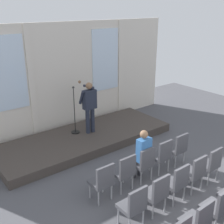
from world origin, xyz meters
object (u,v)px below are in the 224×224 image
chair_r2_c1 (198,220)px  chair_r0_c0 (102,180)px  chair_r0_c1 (124,171)px  chair_r1_c0 (134,204)px  mic_stand (75,123)px  speaker (89,104)px  audience_r0_c2 (142,153)px  chair_r0_c2 (144,162)px  chair_r1_c2 (177,181)px  chair_r1_c3 (195,171)px  chair_r0_c4 (178,147)px  chair_r0_c3 (162,154)px  chair_r2_c2 (218,206)px  chair_r1_c4 (211,163)px  chair_r1_c1 (157,192)px

chair_r2_c1 → chair_r0_c0: bearing=107.1°
chair_r0_c1 → chair_r1_c0: same height
mic_stand → chair_r0_c1: (-0.49, -3.04, -0.07)m
speaker → audience_r0_c2: 2.76m
speaker → chair_r0_c2: 2.88m
chair_r2_c1 → speaker: bearing=79.6°
chair_r1_c2 → chair_r1_c3: (0.64, 0.00, 0.00)m
mic_stand → chair_r0_c2: size_ratio=1.65×
chair_r0_c2 → audience_r0_c2: audience_r0_c2 is taller
audience_r0_c2 → chair_r0_c4: (1.27, -0.08, -0.22)m
chair_r0_c4 → chair_r1_c2: (-1.27, -1.03, 0.00)m
chair_r0_c0 → chair_r1_c3: bearing=-28.4°
chair_r0_c2 → chair_r0_c4: (1.27, 0.00, 0.00)m
chair_r1_c3 → chair_r2_c1: (-1.27, -1.03, 0.00)m
chair_r0_c3 → chair_r2_c1: 2.42m
audience_r0_c2 → chair_r0_c4: 1.29m
chair_r1_c3 → chair_r0_c1: bearing=141.0°
chair_r0_c3 → chair_r1_c3: 1.03m
chair_r0_c1 → chair_r0_c4: same height
mic_stand → chair_r1_c3: 4.14m
chair_r0_c4 → chair_r0_c3: bearing=180.0°
chair_r1_c0 → chair_r2_c2: (1.27, -1.03, 0.00)m
chair_r1_c0 → chair_r1_c4: same height
chair_r0_c4 → chair_r2_c1: 2.81m
chair_r1_c4 → chair_r0_c1: bearing=151.6°
chair_r0_c0 → chair_r0_c1: size_ratio=1.00×
chair_r0_c2 → chair_r1_c4: bearing=-39.0°
chair_r2_c1 → chair_r1_c4: bearing=28.4°
chair_r1_c0 → chair_r1_c1: size_ratio=1.00×
chair_r0_c3 → audience_r0_c2: bearing=172.9°
speaker → chair_r1_c2: speaker is taller
chair_r1_c3 → chair_r1_c4: 0.64m
chair_r0_c0 → chair_r0_c3: size_ratio=1.00×
chair_r0_c3 → chair_r2_c1: bearing=-121.7°
mic_stand → chair_r1_c0: (-1.12, -4.07, -0.07)m
chair_r0_c2 → chair_r1_c1: bearing=-121.7°
speaker → chair_r1_c1: (-0.89, -3.81, -0.70)m
speaker → chair_r0_c2: size_ratio=1.77×
chair_r1_c0 → chair_r1_c3: (1.91, 0.00, 0.00)m
chair_r0_c4 → mic_stand: bearing=115.0°
chair_r1_c0 → speaker: bearing=68.2°
chair_r0_c2 → chair_r1_c4: (1.27, -1.03, 0.00)m
chair_r1_c3 → chair_r1_c4: size_ratio=1.00×
mic_stand → chair_r1_c3: (0.78, -4.07, -0.07)m
chair_r2_c2 → chair_r1_c4: bearing=39.0°
chair_r1_c1 → chair_r1_c4: size_ratio=1.00×
chair_r1_c2 → chair_r2_c1: size_ratio=1.00×
chair_r0_c4 → chair_r1_c1: same height
mic_stand → chair_r0_c4: (1.42, -3.04, -0.07)m
chair_r0_c4 → chair_r1_c2: same height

